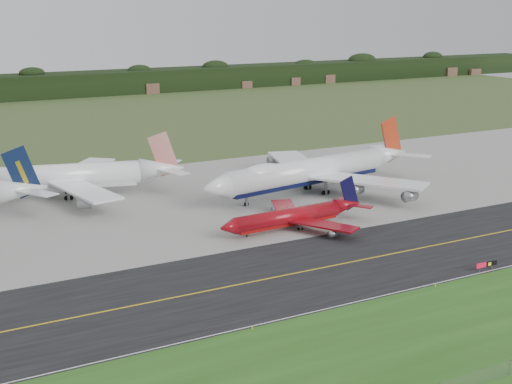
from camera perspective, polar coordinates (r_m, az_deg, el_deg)
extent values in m
plane|color=#3D5326|center=(136.66, 6.39, -5.13)|extent=(600.00, 600.00, 0.00)
cube|color=#265017|center=(111.89, 16.73, -10.30)|extent=(400.00, 30.00, 0.01)
cube|color=black|center=(133.60, 7.36, -5.63)|extent=(400.00, 32.00, 0.02)
cube|color=gray|center=(178.98, -2.87, -0.28)|extent=(400.00, 78.00, 0.01)
cube|color=gold|center=(133.59, 7.36, -5.62)|extent=(400.00, 0.40, 0.00)
cube|color=silver|center=(122.23, 11.61, -7.78)|extent=(400.00, 0.25, 0.00)
cube|color=black|center=(389.61, -17.31, 8.08)|extent=(700.00, 24.00, 12.00)
cylinder|color=white|center=(178.93, 3.97, 1.67)|extent=(49.08, 14.08, 6.19)
cube|color=black|center=(179.39, 3.96, 1.05)|extent=(46.43, 12.15, 2.17)
cone|color=white|center=(162.51, -3.29, 0.35)|extent=(7.02, 7.10, 6.19)
cone|color=white|center=(200.18, 10.60, 2.99)|extent=(13.70, 8.21, 6.19)
ellipsoid|color=white|center=(170.01, 0.53, 1.61)|extent=(13.31, 7.25, 3.94)
cube|color=white|center=(175.32, 9.02, 0.89)|extent=(22.84, 27.72, 0.53)
cube|color=white|center=(194.73, 3.14, 2.43)|extent=(15.88, 28.92, 0.53)
cube|color=#B63214|center=(199.90, 10.79, 4.19)|extent=(8.86, 1.94, 12.82)
cylinder|color=gray|center=(173.46, 7.99, 0.21)|extent=(3.76, 3.12, 2.60)
cylinder|color=gray|center=(192.24, 2.39, 1.76)|extent=(3.76, 3.12, 2.60)
cylinder|color=gray|center=(169.72, 12.20, -0.31)|extent=(3.76, 3.12, 2.60)
cylinder|color=gray|center=(204.74, 1.44, 2.56)|extent=(3.76, 3.12, 2.60)
cylinder|color=black|center=(168.90, -0.78, -0.98)|extent=(1.18, 0.68, 1.11)
cylinder|color=slate|center=(179.97, 5.59, 0.43)|extent=(1.00, 1.00, 4.14)
cylinder|color=black|center=(180.35, 5.58, -0.04)|extent=(1.19, 0.73, 1.11)
cylinder|color=slate|center=(184.83, 4.15, 0.84)|extent=(1.00, 1.00, 4.14)
cylinder|color=black|center=(185.20, 4.15, 0.39)|extent=(1.19, 0.73, 1.11)
cylinder|color=maroon|center=(151.08, 2.51, -1.99)|extent=(25.79, 5.00, 3.47)
cube|color=maroon|center=(151.41, 2.51, -2.40)|extent=(24.46, 4.06, 1.21)
cone|color=maroon|center=(143.82, -2.25, -2.85)|extent=(3.41, 3.65, 3.47)
cone|color=maroon|center=(160.33, 7.31, -1.02)|extent=(6.96, 3.87, 3.47)
cube|color=maroon|center=(148.18, 5.47, -2.62)|extent=(10.87, 14.75, 0.39)
cube|color=maroon|center=(159.29, 2.38, -1.33)|extent=(9.55, 14.97, 0.39)
cube|color=black|center=(159.95, 7.48, -0.09)|extent=(5.48, 0.61, 7.89)
cylinder|color=gray|center=(145.74, 6.19, -3.33)|extent=(1.98, 1.57, 1.46)
cylinder|color=gray|center=(162.14, 1.63, -1.39)|extent=(1.98, 1.57, 1.46)
cylinder|color=black|center=(146.82, -0.65, -3.50)|extent=(0.64, 0.32, 0.62)
cylinder|color=slate|center=(151.27, 3.55, -2.75)|extent=(0.51, 0.51, 1.79)
cylinder|color=black|center=(151.44, 3.55, -2.96)|extent=(0.64, 0.35, 0.62)
cylinder|color=slate|center=(154.26, 2.74, -2.39)|extent=(0.51, 0.51, 1.79)
cylinder|color=black|center=(154.43, 2.74, -2.60)|extent=(0.64, 0.35, 0.62)
cone|color=white|center=(168.68, -18.35, 0.18)|extent=(11.96, 6.28, 6.03)
cube|color=#0C1836|center=(167.88, -18.23, 1.52)|extent=(8.45, 0.67, 12.16)
cylinder|color=white|center=(182.47, -15.90, 1.22)|extent=(42.30, 16.23, 5.86)
cube|color=silver|center=(182.90, -15.86, 0.64)|extent=(39.89, 14.28, 2.05)
cone|color=white|center=(183.13, -7.56, 1.85)|extent=(12.24, 8.46, 5.86)
cube|color=white|center=(170.78, -13.52, 0.13)|extent=(11.89, 25.14, 0.53)
cube|color=white|center=(194.30, -13.60, 1.86)|extent=(21.24, 23.49, 0.53)
cube|color=#B2180C|center=(182.41, -7.39, 3.03)|extent=(7.94, 2.48, 11.65)
cylinder|color=gray|center=(165.59, -13.59, -0.90)|extent=(3.71, 3.18, 2.46)
cylinder|color=gray|center=(200.29, -13.69, 1.76)|extent=(3.71, 3.18, 2.46)
cylinder|color=slate|center=(180.06, -14.78, -0.06)|extent=(1.00, 1.00, 3.70)
cylinder|color=black|center=(180.39, -14.75, -0.46)|extent=(1.15, 0.77, 1.05)
cylinder|color=slate|center=(186.31, -14.76, 0.43)|extent=(1.00, 1.00, 3.70)
cylinder|color=black|center=(186.63, -14.73, 0.04)|extent=(1.15, 0.77, 1.05)
cylinder|color=slate|center=(134.24, 17.46, -5.96)|extent=(0.12, 0.12, 0.69)
cylinder|color=slate|center=(136.19, 18.37, -5.74)|extent=(0.12, 0.12, 0.69)
cube|color=#B30D2B|center=(134.17, 17.58, -5.62)|extent=(2.16, 0.26, 0.88)
cube|color=black|center=(135.41, 18.16, -5.48)|extent=(0.99, 0.22, 0.88)
cube|color=black|center=(136.20, 18.52, -5.40)|extent=(1.18, 0.22, 0.88)
cylinder|color=yellow|center=(106.44, -0.31, -10.82)|extent=(0.16, 0.16, 0.50)
cylinder|color=yellow|center=(125.39, 14.15, -7.24)|extent=(0.16, 0.16, 0.50)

